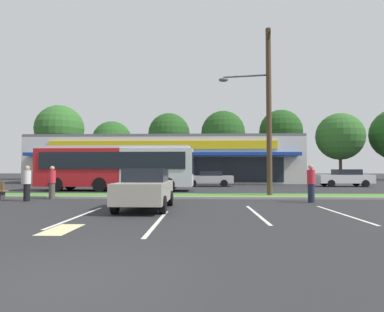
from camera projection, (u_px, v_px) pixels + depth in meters
The scene contains 23 objects.
ground_plane at pixel (59, 284), 4.41m from camera, with size 240.00×240.00×0.00m, color #262628.
grass_median at pixel (168, 196), 18.39m from camera, with size 56.00×2.20×0.12m, color #427A2D.
curb_lip at pixel (166, 198), 17.18m from camera, with size 56.00×0.24×0.12m, color #99968C.
parking_stripe_0 at pixel (78, 216), 10.72m from camera, with size 0.12×4.80×0.01m, color silver.
parking_stripe_1 at pixel (158, 222), 9.64m from camera, with size 0.12×4.80×0.01m, color silver.
parking_stripe_2 at pixel (257, 214), 11.35m from camera, with size 0.12×4.80×0.01m, color silver.
parking_stripe_3 at pixel (342, 214), 11.32m from camera, with size 0.12×4.80×0.01m, color silver.
lot_arrow at pixel (61, 229), 8.40m from camera, with size 0.70×1.60×0.01m, color beige.
storefront_building at pixel (168, 160), 40.73m from camera, with size 30.79×13.70×5.40m.
tree_far_left at pixel (60, 129), 50.32m from camera, with size 7.40×7.40×11.55m.
tree_left at pixel (112, 141), 48.33m from camera, with size 5.94×5.94×8.76m.
tree_mid_left at pixel (169, 134), 48.72m from camera, with size 6.24×6.24×10.04m.
tree_mid at pixel (223, 133), 47.39m from camera, with size 6.43×6.43×10.15m.
tree_mid_right at pixel (281, 131), 51.06m from camera, with size 6.75×6.75×10.98m.
tree_right at pixel (340, 137), 48.37m from camera, with size 7.00×7.00×9.99m.
utility_pole at pixel (266, 106), 18.53m from camera, with size 3.10×2.39×9.72m.
city_bus at pixel (117, 167), 23.69m from camera, with size 11.30×2.79×3.25m.
car_1 at pixel (209, 178), 29.79m from camera, with size 4.50×1.94×1.40m.
car_2 at pixel (146, 188), 12.76m from camera, with size 1.92×4.14×1.60m.
car_3 at pixel (344, 178), 29.35m from camera, with size 4.80×1.95×1.57m.
pedestrian_near_bench at pixel (52, 182), 17.03m from camera, with size 0.35×0.35×1.74m.
pedestrian_by_pole at pixel (27, 183), 15.91m from camera, with size 0.35×0.35×1.75m.
pedestrian_mid at pixel (311, 183), 15.29m from camera, with size 0.36×0.36×1.79m.
Camera 1 is at (1.96, -4.42, 1.57)m, focal length 30.25 mm.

